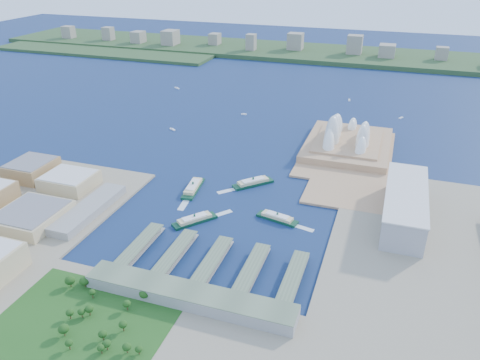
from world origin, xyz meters
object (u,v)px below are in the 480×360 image
at_px(toaster_building, 405,205).
at_px(ferry_c, 195,218).
at_px(ferry_a, 193,186).
at_px(ferry_d, 277,216).
at_px(opera_house, 349,130).
at_px(ferry_b, 253,181).

distance_m(toaster_building, ferry_c, 247.54).
relative_size(toaster_building, ferry_a, 2.56).
distance_m(ferry_a, ferry_d, 132.00).
height_order(opera_house, ferry_a, opera_house).
bearing_deg(ferry_a, ferry_c, -71.81).
bearing_deg(ferry_c, toaster_building, -120.80).
bearing_deg(opera_house, ferry_a, -130.35).
bearing_deg(ferry_b, ferry_a, -106.51).
height_order(ferry_b, ferry_c, ferry_b).
relative_size(ferry_a, ferry_c, 1.11).
relative_size(opera_house, toaster_building, 1.16).
xyz_separation_m(opera_house, ferry_d, (-51.30, -247.30, -27.18)).
height_order(opera_house, ferry_d, opera_house).
bearing_deg(ferry_d, ferry_c, 124.58).
distance_m(opera_house, toaster_building, 219.62).
bearing_deg(opera_house, ferry_b, -122.09).
distance_m(opera_house, ferry_c, 318.53).
distance_m(ferry_a, ferry_c, 82.36).
height_order(ferry_b, ferry_d, ferry_b).
bearing_deg(toaster_building, opera_house, 114.23).
bearing_deg(opera_house, ferry_c, -116.67).
xyz_separation_m(toaster_building, ferry_b, (-195.99, 30.95, -15.03)).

